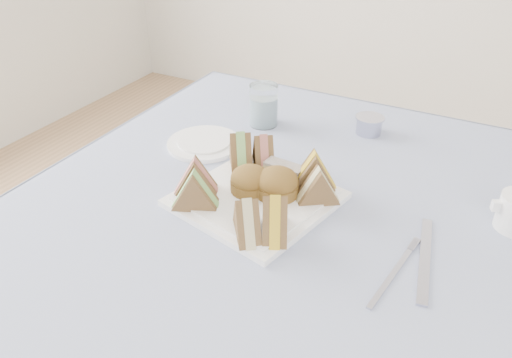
% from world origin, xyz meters
% --- Properties ---
extents(table, '(0.90, 0.90, 0.74)m').
position_xyz_m(table, '(0.00, 0.00, 0.37)').
color(table, brown).
rests_on(table, floor).
extents(tablecloth, '(1.02, 1.02, 0.01)m').
position_xyz_m(tablecloth, '(0.00, 0.00, 0.74)').
color(tablecloth, '#A4ADC8').
rests_on(tablecloth, table).
extents(serving_plate, '(0.31, 0.31, 0.01)m').
position_xyz_m(serving_plate, '(-0.07, -0.04, 0.75)').
color(serving_plate, white).
rests_on(serving_plate, tablecloth).
extents(sandwich_fl_a, '(0.09, 0.07, 0.07)m').
position_xyz_m(sandwich_fl_a, '(-0.18, -0.08, 0.79)').
color(sandwich_fl_a, brown).
rests_on(sandwich_fl_a, serving_plate).
extents(sandwich_fl_b, '(0.09, 0.07, 0.07)m').
position_xyz_m(sandwich_fl_b, '(-0.15, -0.11, 0.80)').
color(sandwich_fl_b, brown).
rests_on(sandwich_fl_b, serving_plate).
extents(sandwich_fr_a, '(0.07, 0.09, 0.08)m').
position_xyz_m(sandwich_fr_a, '(0.00, -0.12, 0.80)').
color(sandwich_fr_a, brown).
rests_on(sandwich_fr_a, serving_plate).
extents(sandwich_fr_b, '(0.08, 0.09, 0.07)m').
position_xyz_m(sandwich_fr_b, '(-0.03, -0.14, 0.79)').
color(sandwich_fr_b, brown).
rests_on(sandwich_fr_b, serving_plate).
extents(sandwich_bl_a, '(0.08, 0.10, 0.08)m').
position_xyz_m(sandwich_bl_a, '(-0.15, 0.04, 0.80)').
color(sandwich_bl_a, brown).
rests_on(sandwich_bl_a, serving_plate).
extents(sandwich_bl_b, '(0.08, 0.09, 0.07)m').
position_xyz_m(sandwich_bl_b, '(-0.11, 0.07, 0.79)').
color(sandwich_bl_b, brown).
rests_on(sandwich_bl_b, serving_plate).
extents(sandwich_br_a, '(0.09, 0.08, 0.07)m').
position_xyz_m(sandwich_br_a, '(0.03, 0.00, 0.79)').
color(sandwich_br_a, brown).
rests_on(sandwich_br_a, serving_plate).
extents(sandwich_br_b, '(0.10, 0.08, 0.08)m').
position_xyz_m(sandwich_br_b, '(0.01, 0.04, 0.80)').
color(sandwich_br_b, brown).
rests_on(sandwich_br_b, serving_plate).
extents(scone_left, '(0.09, 0.09, 0.05)m').
position_xyz_m(scone_left, '(-0.09, -0.03, 0.78)').
color(scone_left, brown).
rests_on(scone_left, serving_plate).
extents(scone_right, '(0.08, 0.08, 0.05)m').
position_xyz_m(scone_right, '(-0.04, -0.02, 0.78)').
color(scone_right, brown).
rests_on(scone_right, serving_plate).
extents(pastry_slice, '(0.08, 0.04, 0.04)m').
position_xyz_m(pastry_slice, '(-0.05, 0.04, 0.78)').
color(pastry_slice, tan).
rests_on(pastry_slice, serving_plate).
extents(side_plate, '(0.19, 0.19, 0.01)m').
position_xyz_m(side_plate, '(-0.28, 0.10, 0.75)').
color(side_plate, white).
rests_on(side_plate, tablecloth).
extents(water_glass, '(0.07, 0.07, 0.10)m').
position_xyz_m(water_glass, '(-0.21, 0.26, 0.80)').
color(water_glass, white).
rests_on(water_glass, tablecloth).
extents(tea_strainer, '(0.07, 0.07, 0.04)m').
position_xyz_m(tea_strainer, '(0.03, 0.33, 0.76)').
color(tea_strainer, '#A9A9C1').
rests_on(tea_strainer, tablecloth).
extents(knife, '(0.05, 0.21, 0.00)m').
position_xyz_m(knife, '(0.24, -0.05, 0.75)').
color(knife, '#A9A9C1').
rests_on(knife, tablecloth).
extents(fork, '(0.03, 0.16, 0.00)m').
position_xyz_m(fork, '(0.20, -0.12, 0.75)').
color(fork, '#A9A9C1').
rests_on(fork, tablecloth).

